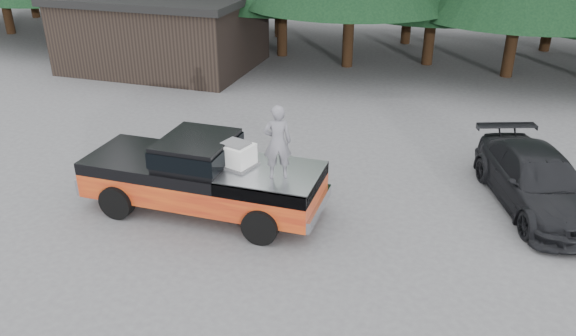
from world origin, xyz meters
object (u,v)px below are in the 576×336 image
(pickup_truck, at_px, (203,186))
(air_compressor, at_px, (236,155))
(parked_car, at_px, (537,181))
(utility_building, at_px, (164,30))
(man_on_bed, at_px, (277,142))

(pickup_truck, relative_size, air_compressor, 7.81)
(parked_car, bearing_deg, utility_building, 130.07)
(parked_car, xyz_separation_m, utility_building, (-15.30, 8.97, 0.97))
(parked_car, relative_size, utility_building, 0.57)
(pickup_truck, relative_size, parked_car, 1.24)
(pickup_truck, bearing_deg, parked_car, 19.06)
(air_compressor, bearing_deg, utility_building, 141.63)
(parked_car, bearing_deg, air_compressor, -178.50)
(air_compressor, bearing_deg, pickup_truck, -161.64)
(man_on_bed, relative_size, utility_building, 0.20)
(air_compressor, height_order, parked_car, air_compressor)
(man_on_bed, distance_m, utility_building, 15.24)
(utility_building, bearing_deg, parked_car, -30.39)
(air_compressor, relative_size, man_on_bed, 0.45)
(air_compressor, distance_m, parked_car, 7.49)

